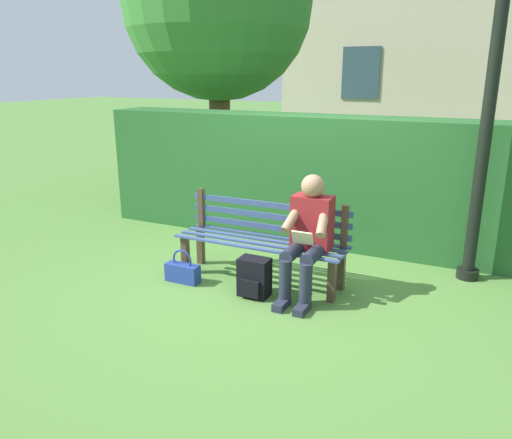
% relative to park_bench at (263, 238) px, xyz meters
% --- Properties ---
extents(ground, '(60.00, 60.00, 0.00)m').
position_rel_park_bench_xyz_m(ground, '(0.00, 0.07, -0.44)').
color(ground, '#517F38').
extents(park_bench, '(1.78, 0.47, 0.86)m').
position_rel_park_bench_xyz_m(park_bench, '(0.00, 0.00, 0.00)').
color(park_bench, '#4C3828').
rests_on(park_bench, ground).
extents(person_seated, '(0.44, 0.73, 1.17)m').
position_rel_park_bench_xyz_m(person_seated, '(-0.54, 0.17, 0.18)').
color(person_seated, maroon).
rests_on(person_seated, ground).
extents(hedge_backdrop, '(6.54, 0.73, 1.64)m').
position_rel_park_bench_xyz_m(hedge_backdrop, '(-0.45, -1.46, 0.37)').
color(hedge_backdrop, '#265B28').
rests_on(hedge_backdrop, ground).
extents(tree, '(3.16, 3.01, 4.62)m').
position_rel_park_bench_xyz_m(tree, '(2.35, -3.11, 2.61)').
color(tree, brown).
rests_on(tree, ground).
extents(building_facade, '(8.12, 3.30, 7.35)m').
position_rel_park_bench_xyz_m(building_facade, '(-0.96, -9.46, 3.24)').
color(building_facade, '#BCAD93').
rests_on(building_facade, ground).
extents(backpack, '(0.29, 0.26, 0.38)m').
position_rel_park_bench_xyz_m(backpack, '(-0.10, 0.42, -0.25)').
color(backpack, black).
rests_on(backpack, ground).
extents(handbag, '(0.36, 0.13, 0.35)m').
position_rel_park_bench_xyz_m(handbag, '(0.71, 0.44, -0.33)').
color(handbag, navy).
rests_on(handbag, ground).
extents(lamp_post, '(0.27, 0.27, 3.70)m').
position_rel_park_bench_xyz_m(lamp_post, '(-1.94, -0.93, 1.65)').
color(lamp_post, black).
rests_on(lamp_post, ground).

